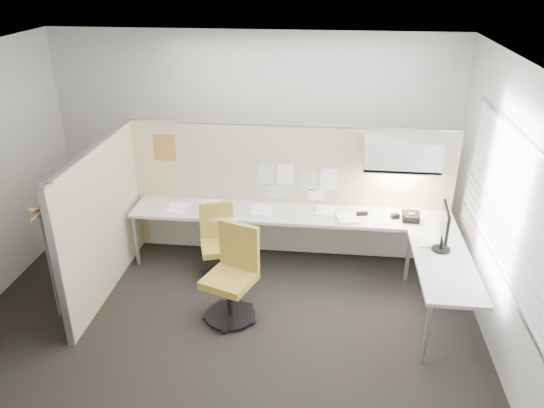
# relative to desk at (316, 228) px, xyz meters

# --- Properties ---
(floor) EXTENTS (5.50, 4.50, 0.01)m
(floor) POSITION_rel_desk_xyz_m (-0.93, -1.13, -0.61)
(floor) COLOR black
(floor) RESTS_ON ground
(ceiling) EXTENTS (5.50, 4.50, 0.01)m
(ceiling) POSITION_rel_desk_xyz_m (-0.93, -1.13, 2.20)
(ceiling) COLOR white
(ceiling) RESTS_ON wall_back
(wall_back) EXTENTS (5.50, 0.02, 2.80)m
(wall_back) POSITION_rel_desk_xyz_m (-0.93, 1.12, 0.80)
(wall_back) COLOR beige
(wall_back) RESTS_ON ground
(wall_front) EXTENTS (5.50, 0.02, 2.80)m
(wall_front) POSITION_rel_desk_xyz_m (-0.93, -3.38, 0.80)
(wall_front) COLOR beige
(wall_front) RESTS_ON ground
(wall_right) EXTENTS (0.02, 4.50, 2.80)m
(wall_right) POSITION_rel_desk_xyz_m (1.82, -1.13, 0.80)
(wall_right) COLOR beige
(wall_right) RESTS_ON ground
(window_pane) EXTENTS (0.01, 2.80, 1.30)m
(window_pane) POSITION_rel_desk_xyz_m (1.79, -1.13, 0.95)
(window_pane) COLOR #909AA8
(window_pane) RESTS_ON wall_right
(partition_back) EXTENTS (4.10, 0.06, 1.75)m
(partition_back) POSITION_rel_desk_xyz_m (-0.38, 0.47, 0.27)
(partition_back) COLOR beige
(partition_back) RESTS_ON floor
(partition_left) EXTENTS (0.06, 2.20, 1.75)m
(partition_left) POSITION_rel_desk_xyz_m (-2.43, -0.63, 0.27)
(partition_left) COLOR beige
(partition_left) RESTS_ON floor
(desk) EXTENTS (4.00, 2.07, 0.73)m
(desk) POSITION_rel_desk_xyz_m (0.00, 0.00, 0.00)
(desk) COLOR beige
(desk) RESTS_ON floor
(overhead_bin) EXTENTS (0.90, 0.36, 0.38)m
(overhead_bin) POSITION_rel_desk_xyz_m (0.97, 0.26, 0.91)
(overhead_bin) COLOR beige
(overhead_bin) RESTS_ON partition_back
(task_light_strip) EXTENTS (0.60, 0.06, 0.02)m
(task_light_strip) POSITION_rel_desk_xyz_m (0.97, 0.26, 0.70)
(task_light_strip) COLOR #FFEABF
(task_light_strip) RESTS_ON overhead_bin
(pinned_papers) EXTENTS (1.01, 0.00, 0.47)m
(pinned_papers) POSITION_rel_desk_xyz_m (-0.30, 0.44, 0.43)
(pinned_papers) COLOR #8CBF8C
(pinned_papers) RESTS_ON partition_back
(poster) EXTENTS (0.28, 0.00, 0.35)m
(poster) POSITION_rel_desk_xyz_m (-1.98, 0.44, 0.82)
(poster) COLOR orange
(poster) RESTS_ON partition_back
(chair_left) EXTENTS (0.54, 0.55, 0.92)m
(chair_left) POSITION_rel_desk_xyz_m (-1.18, -0.23, -0.17)
(chair_left) COLOR black
(chair_left) RESTS_ON floor
(chair_right) EXTENTS (0.63, 0.65, 1.05)m
(chair_right) POSITION_rel_desk_xyz_m (-0.86, -1.01, -0.11)
(chair_right) COLOR black
(chair_right) RESTS_ON floor
(monitor) EXTENTS (0.20, 0.48, 0.50)m
(monitor) POSITION_rel_desk_xyz_m (1.37, -0.61, 0.42)
(monitor) COLOR black
(monitor) RESTS_ON desk
(phone) EXTENTS (0.22, 0.21, 0.12)m
(phone) POSITION_rel_desk_xyz_m (1.12, 0.09, 0.18)
(phone) COLOR black
(phone) RESTS_ON desk
(stapler) EXTENTS (0.15, 0.07, 0.05)m
(stapler) POSITION_rel_desk_xyz_m (0.55, 0.16, 0.15)
(stapler) COLOR black
(stapler) RESTS_ON desk
(tape_dispenser) EXTENTS (0.12, 0.09, 0.06)m
(tape_dispenser) POSITION_rel_desk_xyz_m (0.95, 0.13, 0.16)
(tape_dispenser) COLOR black
(tape_dispenser) RESTS_ON desk
(coat_hook) EXTENTS (0.18, 0.48, 1.44)m
(coat_hook) POSITION_rel_desk_xyz_m (-2.51, -1.63, 0.81)
(coat_hook) COLOR silver
(coat_hook) RESTS_ON partition_left
(paper_stack_0) EXTENTS (0.25, 0.31, 0.03)m
(paper_stack_0) POSITION_rel_desk_xyz_m (-1.78, 0.08, 0.14)
(paper_stack_0) COLOR white
(paper_stack_0) RESTS_ON desk
(paper_stack_1) EXTENTS (0.25, 0.31, 0.02)m
(paper_stack_1) POSITION_rel_desk_xyz_m (-1.37, 0.22, 0.14)
(paper_stack_1) COLOR white
(paper_stack_1) RESTS_ON desk
(paper_stack_2) EXTENTS (0.24, 0.30, 0.05)m
(paper_stack_2) POSITION_rel_desk_xyz_m (-0.70, 0.09, 0.15)
(paper_stack_2) COLOR white
(paper_stack_2) RESTS_ON desk
(paper_stack_3) EXTENTS (0.25, 0.31, 0.02)m
(paper_stack_3) POSITION_rel_desk_xyz_m (0.09, 0.23, 0.14)
(paper_stack_3) COLOR white
(paper_stack_3) RESTS_ON desk
(paper_stack_4) EXTENTS (0.29, 0.34, 0.03)m
(paper_stack_4) POSITION_rel_desk_xyz_m (0.36, 0.04, 0.14)
(paper_stack_4) COLOR white
(paper_stack_4) RESTS_ON desk
(paper_stack_5) EXTENTS (0.24, 0.31, 0.02)m
(paper_stack_5) POSITION_rel_desk_xyz_m (1.24, -0.41, 0.14)
(paper_stack_5) COLOR white
(paper_stack_5) RESTS_ON desk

